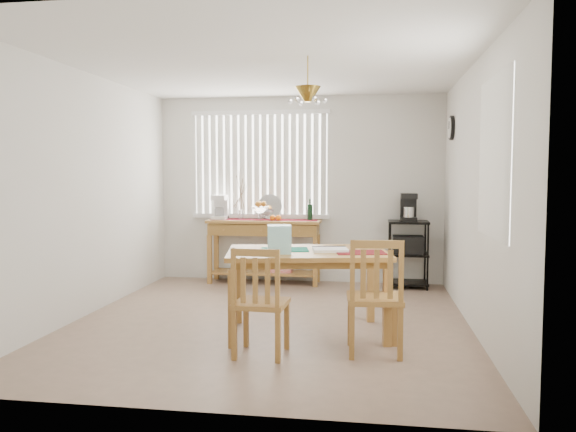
% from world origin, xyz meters
% --- Properties ---
extents(ground, '(4.00, 4.50, 0.01)m').
position_xyz_m(ground, '(0.00, 0.00, -0.01)').
color(ground, gray).
extents(room_shell, '(4.20, 4.70, 2.70)m').
position_xyz_m(room_shell, '(0.00, 0.02, 1.69)').
color(room_shell, silver).
rests_on(room_shell, ground).
extents(sideboard, '(1.57, 0.44, 0.88)m').
position_xyz_m(sideboard, '(-0.45, 2.01, 0.66)').
color(sideboard, '#B07E3B').
rests_on(sideboard, ground).
extents(sideboard_items, '(1.49, 0.37, 0.67)m').
position_xyz_m(sideboard_items, '(-0.72, 2.03, 1.02)').
color(sideboard_items, maroon).
rests_on(sideboard_items, sideboard).
extents(wire_cart, '(0.53, 0.42, 0.89)m').
position_xyz_m(wire_cart, '(1.50, 2.00, 0.54)').
color(wire_cart, black).
rests_on(wire_cart, ground).
extents(cart_items, '(0.21, 0.25, 0.37)m').
position_xyz_m(cart_items, '(1.50, 2.01, 1.06)').
color(cart_items, black).
rests_on(cart_items, wire_cart).
extents(dining_table, '(1.63, 1.20, 0.80)m').
position_xyz_m(dining_table, '(0.42, -0.38, 0.70)').
color(dining_table, '#B07E3B').
rests_on(dining_table, ground).
extents(table_items, '(1.21, 0.54, 0.25)m').
position_xyz_m(table_items, '(0.30, -0.53, 0.89)').
color(table_items, '#167C65').
rests_on(table_items, dining_table).
extents(chair_left, '(0.44, 0.44, 0.92)m').
position_xyz_m(chair_left, '(0.11, -1.10, 0.45)').
color(chair_left, '#B07E3B').
rests_on(chair_left, ground).
extents(chair_right, '(0.49, 0.49, 0.98)m').
position_xyz_m(chair_right, '(1.05, -0.92, 0.48)').
color(chair_right, '#B07E3B').
rests_on(chair_right, ground).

